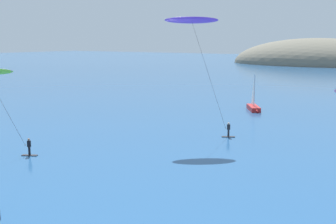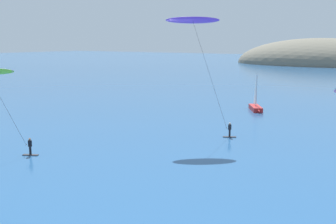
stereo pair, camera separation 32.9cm
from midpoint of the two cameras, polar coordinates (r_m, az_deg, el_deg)
sailboat_near at (r=67.40m, az=11.97°, el=0.72°), size 4.07×5.49×5.70m
kitesurfer_purple at (r=46.69m, az=3.91°, el=11.37°), size 6.99×5.74×13.50m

